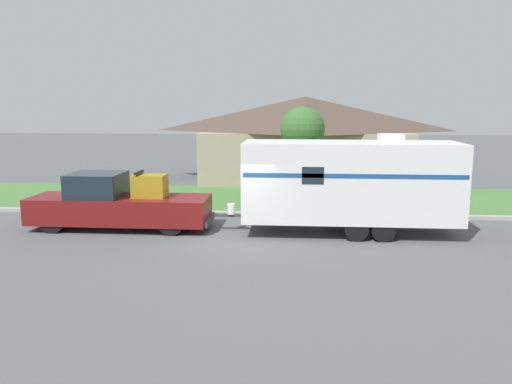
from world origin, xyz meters
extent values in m
plane|color=#515456|center=(0.00, 0.00, 0.00)|extent=(120.00, 120.00, 0.00)
cube|color=#999993|center=(0.00, 3.75, 0.07)|extent=(80.00, 0.30, 0.14)
cube|color=#477538|center=(0.00, 7.40, 0.01)|extent=(80.00, 7.00, 0.03)
cube|color=gray|center=(2.48, 13.85, 1.44)|extent=(11.52, 6.94, 2.89)
pyramid|color=#4C3D33|center=(2.48, 13.85, 3.88)|extent=(12.44, 7.49, 1.98)
cube|color=#4C3828|center=(2.48, 10.41, 1.05)|extent=(1.00, 0.06, 2.10)
cylinder|color=black|center=(-6.43, 0.47, 0.46)|extent=(0.92, 0.28, 0.92)
cylinder|color=black|center=(-6.43, 2.01, 0.46)|extent=(0.92, 0.28, 0.92)
cylinder|color=black|center=(-2.24, 0.47, 0.46)|extent=(0.92, 0.28, 0.92)
cylinder|color=black|center=(-2.24, 2.01, 0.46)|extent=(0.92, 0.28, 0.92)
cube|color=maroon|center=(-5.70, 1.24, 0.71)|extent=(3.48, 1.91, 0.91)
cube|color=#19232D|center=(-5.08, 1.24, 1.58)|extent=(1.81, 1.76, 0.84)
cube|color=maroon|center=(-2.53, 1.24, 0.71)|extent=(2.86, 1.91, 0.91)
cube|color=#333333|center=(-1.04, 1.24, 0.37)|extent=(0.12, 1.72, 0.20)
cube|color=olive|center=(-3.16, 1.24, 1.56)|extent=(1.15, 0.80, 0.80)
cube|color=black|center=(-3.53, 1.24, 2.04)|extent=(0.10, 0.88, 0.08)
cylinder|color=black|center=(3.97, 0.21, 0.39)|extent=(0.79, 0.22, 0.79)
cylinder|color=black|center=(3.97, 2.27, 0.39)|extent=(0.79, 0.22, 0.79)
cylinder|color=black|center=(4.83, 0.21, 0.39)|extent=(0.79, 0.22, 0.79)
cylinder|color=black|center=(4.83, 2.27, 0.39)|extent=(0.79, 0.22, 0.79)
cube|color=silver|center=(3.82, 1.24, 1.83)|extent=(7.24, 2.35, 2.65)
cube|color=navy|center=(3.82, 0.06, 2.16)|extent=(7.10, 0.01, 0.14)
cube|color=#383838|center=(-0.33, 1.24, 0.55)|extent=(1.05, 0.12, 0.10)
cylinder|color=silver|center=(-0.28, 1.24, 0.78)|extent=(0.28, 0.28, 0.36)
cube|color=silver|center=(5.12, 1.24, 3.29)|extent=(0.80, 0.68, 0.28)
cube|color=#19232D|center=(2.52, 0.06, 2.16)|extent=(0.70, 0.01, 0.56)
cylinder|color=brown|center=(7.97, 4.55, 0.53)|extent=(0.09, 0.09, 1.06)
cube|color=#B2B2B2|center=(7.97, 4.55, 1.17)|extent=(0.48, 0.20, 0.22)
cylinder|color=brown|center=(2.27, 7.43, 1.26)|extent=(0.24, 0.24, 2.52)
sphere|color=#38662D|center=(2.27, 7.43, 3.29)|extent=(2.05, 2.05, 2.05)
camera|label=1|loc=(1.94, -15.78, 4.39)|focal=35.00mm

